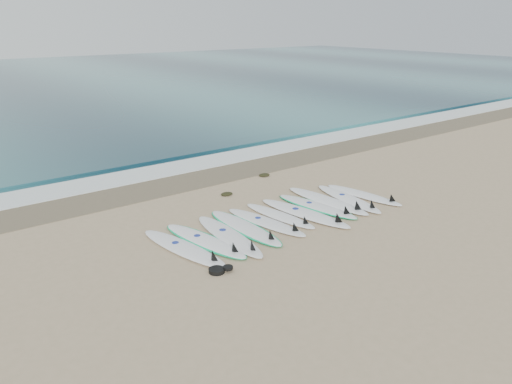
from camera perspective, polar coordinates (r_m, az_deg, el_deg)
ground at (r=12.50m, az=3.03°, el=-3.01°), size 120.00×120.00×0.00m
wet_sand_band at (r=15.66m, az=-6.69°, el=1.55°), size 120.00×1.80×0.01m
foam_band at (r=16.83m, az=-9.15°, el=2.73°), size 120.00×1.40×0.04m
wave_crest at (r=18.11m, az=-11.43°, el=3.87°), size 120.00×1.00×0.10m
surfboard_0 at (r=10.86m, az=-8.09°, el=-6.41°), size 0.98×2.75×0.34m
surfboard_1 at (r=11.19m, az=-5.77°, el=-5.58°), size 1.03×2.69×0.33m
surfboard_2 at (r=11.35m, az=-2.97°, el=-5.07°), size 0.78×2.79×0.35m
surfboard_3 at (r=11.81m, az=-1.19°, el=-4.10°), size 0.66×2.69×0.34m
surfboard_4 at (r=12.10m, az=1.32°, el=-3.49°), size 0.91×2.57×0.32m
surfboard_5 at (r=12.50m, az=2.90°, el=-2.76°), size 0.74×2.36×0.30m
surfboard_6 at (r=12.68m, az=5.78°, el=-2.44°), size 1.00×2.89×0.36m
surfboard_7 at (r=13.22m, az=7.06°, el=-1.65°), size 0.98×2.61×0.32m
surfboard_8 at (r=13.61m, az=8.34°, el=-1.02°), size 0.73×2.86×0.36m
surfboard_9 at (r=13.87m, az=10.65°, el=-0.79°), size 0.89×2.65×0.33m
surfboard_10 at (r=14.27m, az=12.39°, el=-0.35°), size 0.80×2.50×0.31m
seaweed_near at (r=14.11m, az=-3.36°, el=-0.22°), size 0.36×0.28×0.07m
seaweed_far at (r=15.81m, az=0.95°, el=1.96°), size 0.37×0.29×0.07m
leash_coil at (r=9.94m, az=-4.22°, el=-8.87°), size 0.46×0.36×0.11m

